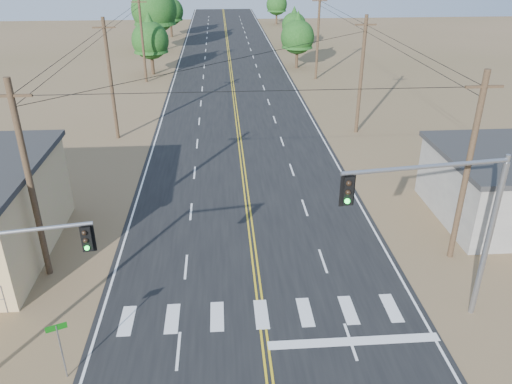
{
  "coord_description": "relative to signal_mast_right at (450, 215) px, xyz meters",
  "views": [
    {
      "loc": [
        -1.54,
        -9.68,
        14.96
      ],
      "look_at": [
        0.15,
        13.44,
        3.5
      ],
      "focal_mm": 35.0,
      "sensor_mm": 36.0,
      "label": 1
    }
  ],
  "objects": [
    {
      "name": "tree_left_far",
      "position": [
        -17.59,
        78.72,
        -0.36
      ],
      "size": [
        4.8,
        4.8,
        8.01
      ],
      "color": "#3F2D1E",
      "rests_on": "ground"
    },
    {
      "name": "tree_left_near",
      "position": [
        -17.64,
        48.74,
        -0.5
      ],
      "size": [
        4.66,
        4.66,
        7.77
      ],
      "color": "#3F2D1E",
      "rests_on": "ground"
    },
    {
      "name": "road",
      "position": [
        -7.53,
        22.76,
        -5.24
      ],
      "size": [
        15.0,
        200.0,
        0.02
      ],
      "primitive_type": "cube",
      "color": "black",
      "rests_on": "ground"
    },
    {
      "name": "utility_pole_left_near",
      "position": [
        -18.03,
        4.76,
        -0.13
      ],
      "size": [
        1.8,
        0.3,
        10.0
      ],
      "color": "#4C3826",
      "rests_on": "ground"
    },
    {
      "name": "street_sign",
      "position": [
        -15.33,
        -2.29,
        -3.53
      ],
      "size": [
        0.72,
        0.31,
        2.57
      ],
      "rotation": [
        0.0,
        0.0,
        0.38
      ],
      "color": "gray",
      "rests_on": "ground"
    },
    {
      "name": "utility_pole_left_far",
      "position": [
        -18.03,
        44.76,
        -0.13
      ],
      "size": [
        1.8,
        0.3,
        10.0
      ],
      "color": "#4C3826",
      "rests_on": "ground"
    },
    {
      "name": "utility_pole_right_near",
      "position": [
        2.97,
        4.76,
        -0.13
      ],
      "size": [
        1.8,
        0.3,
        10.0
      ],
      "color": "#4C3826",
      "rests_on": "ground"
    },
    {
      "name": "signal_mast_right",
      "position": [
        0.0,
        0.0,
        0.0
      ],
      "size": [
        6.92,
        1.23,
        7.7
      ],
      "rotation": [
        0.0,
        0.0,
        0.12
      ],
      "color": "gray",
      "rests_on": "ground"
    },
    {
      "name": "utility_pole_right_mid",
      "position": [
        2.97,
        24.76,
        -0.13
      ],
      "size": [
        1.8,
        0.3,
        10.0
      ],
      "color": "#4C3826",
      "rests_on": "ground"
    },
    {
      "name": "tree_right_mid",
      "position": [
        3.15,
        66.18,
        -1.29
      ],
      "size": [
        3.89,
        3.89,
        6.49
      ],
      "color": "#3F2D1E",
      "rests_on": "ground"
    },
    {
      "name": "tree_right_far",
      "position": [
        3.39,
        93.43,
        -0.83
      ],
      "size": [
        4.34,
        4.34,
        7.24
      ],
      "color": "#3F2D1E",
      "rests_on": "ground"
    },
    {
      "name": "tree_left_mid",
      "position": [
        -18.66,
        64.13,
        1.76
      ],
      "size": [
        6.88,
        6.88,
        11.47
      ],
      "color": "#3F2D1E",
      "rests_on": "ground"
    },
    {
      "name": "tree_right_near",
      "position": [
        1.47,
        51.15,
        -0.7
      ],
      "size": [
        4.47,
        4.47,
        7.44
      ],
      "color": "#3F2D1E",
      "rests_on": "ground"
    },
    {
      "name": "utility_pole_left_mid",
      "position": [
        -18.03,
        24.76,
        -0.13
      ],
      "size": [
        1.8,
        0.3,
        10.0
      ],
      "color": "#4C3826",
      "rests_on": "ground"
    },
    {
      "name": "utility_pole_right_far",
      "position": [
        2.97,
        44.76,
        -0.13
      ],
      "size": [
        1.8,
        0.3,
        10.0
      ],
      "color": "#4C3826",
      "rests_on": "ground"
    }
  ]
}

